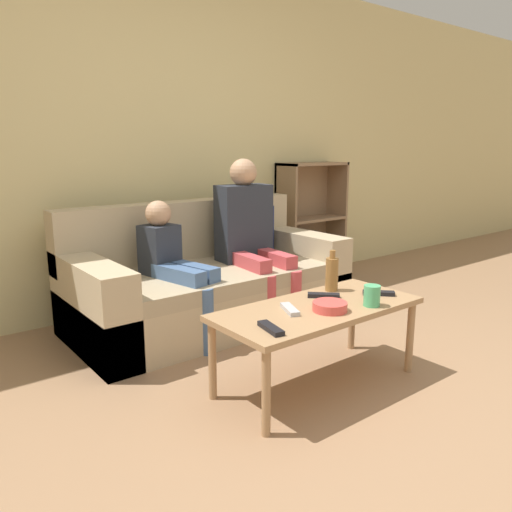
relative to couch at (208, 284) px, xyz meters
The scene contains 14 objects.
ground_plane 1.72m from the couch, 91.08° to the right, with size 22.00×22.00×0.00m, color #997251.
wall_back 1.20m from the couch, 92.95° to the left, with size 12.00×0.06×2.60m.
couch is the anchor object (origin of this frame).
bookshelf 1.49m from the couch, 18.49° to the left, with size 0.68×0.28×1.08m.
coffee_table 1.18m from the couch, 94.37° to the right, with size 1.10×0.50×0.43m.
person_adult 0.49m from the couch, 15.43° to the right, with size 0.40×0.66×1.14m.
person_child 0.43m from the couch, 156.02° to the right, with size 0.33×0.66×0.89m.
cup_near 1.36m from the couch, 84.68° to the right, with size 0.08×0.08×0.11m.
tv_remote_0 1.10m from the couch, 87.99° to the right, with size 0.15×0.15×0.02m.
tv_remote_1 1.19m from the couch, 102.80° to the right, with size 0.11×0.18×0.02m.
tv_remote_2 1.29m from the couch, 76.13° to the right, with size 0.15×0.16×0.02m.
tv_remote_3 1.40m from the couch, 111.23° to the right, with size 0.08×0.18×0.02m.
snack_bowl 1.28m from the couch, 94.49° to the right, with size 0.17×0.17×0.05m.
bottle 1.07m from the couch, 80.66° to the right, with size 0.07×0.07×0.23m.
Camera 1 is at (-1.80, -1.18, 1.23)m, focal length 35.00 mm.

